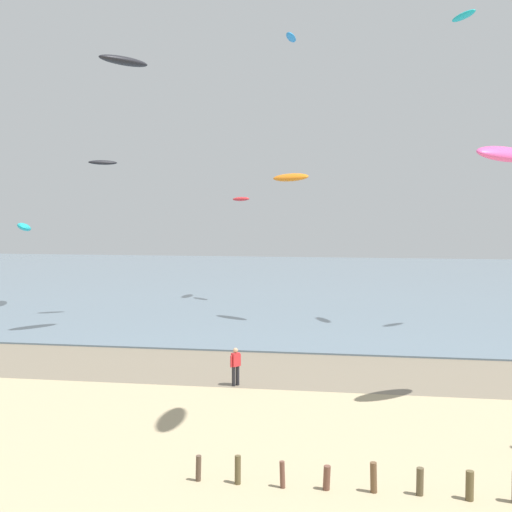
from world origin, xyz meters
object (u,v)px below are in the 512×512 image
at_px(kite_aloft_8, 241,199).
at_px(kite_aloft_9, 291,37).
at_px(kite_aloft_1, 464,16).
at_px(kite_aloft_3, 505,154).
at_px(kite_aloft_2, 124,61).
at_px(kite_aloft_6, 291,177).
at_px(kite_aloft_7, 24,227).
at_px(kite_aloft_12, 103,162).
at_px(person_by_waterline, 236,365).

distance_m(kite_aloft_8, kite_aloft_9, 13.77).
xyz_separation_m(kite_aloft_1, kite_aloft_3, (-1.00, -16.27, -10.01)).
height_order(kite_aloft_2, kite_aloft_6, kite_aloft_2).
xyz_separation_m(kite_aloft_1, kite_aloft_7, (-32.83, 5.26, -13.49)).
xyz_separation_m(kite_aloft_3, kite_aloft_8, (-15.02, 26.61, -1.19)).
distance_m(kite_aloft_9, kite_aloft_12, 18.84).
xyz_separation_m(kite_aloft_8, kite_aloft_9, (4.17, -0.04, 13.12)).
distance_m(kite_aloft_2, kite_aloft_7, 19.24).
bearing_deg(kite_aloft_7, kite_aloft_3, 30.44).
xyz_separation_m(kite_aloft_1, kite_aloft_12, (-24.40, 1.15, -8.75)).
bearing_deg(kite_aloft_1, kite_aloft_7, 57.91).
distance_m(kite_aloft_1, kite_aloft_3, 19.13).
xyz_separation_m(person_by_waterline, kite_aloft_6, (0.90, 15.74, 9.14)).
bearing_deg(kite_aloft_1, kite_aloft_3, 153.50).
relative_size(kite_aloft_2, kite_aloft_9, 1.29).
bearing_deg(kite_aloft_1, kite_aloft_9, 26.00).
bearing_deg(kite_aloft_12, kite_aloft_9, 7.04).
height_order(person_by_waterline, kite_aloft_2, kite_aloft_2).
bearing_deg(kite_aloft_7, person_by_waterline, 21.03).
height_order(kite_aloft_9, kite_aloft_12, kite_aloft_9).
relative_size(kite_aloft_6, kite_aloft_9, 1.17).
relative_size(kite_aloft_8, kite_aloft_9, 0.84).
bearing_deg(kite_aloft_8, kite_aloft_3, -18.10).
xyz_separation_m(kite_aloft_2, kite_aloft_3, (19.35, -11.04, -6.75)).
relative_size(kite_aloft_1, kite_aloft_3, 0.75).
xyz_separation_m(kite_aloft_3, kite_aloft_7, (-31.83, 21.53, -3.47)).
height_order(kite_aloft_2, kite_aloft_9, kite_aloft_9).
xyz_separation_m(kite_aloft_2, kite_aloft_7, (-12.48, 10.49, -10.22)).
distance_m(kite_aloft_3, kite_aloft_12, 29.20).
relative_size(kite_aloft_6, kite_aloft_8, 1.40).
relative_size(kite_aloft_2, kite_aloft_3, 1.05).
xyz_separation_m(person_by_waterline, kite_aloft_3, (10.84, -1.62, 9.04)).
height_order(kite_aloft_1, kite_aloft_3, kite_aloft_1).
bearing_deg(kite_aloft_9, kite_aloft_12, -54.33).
height_order(person_by_waterline, kite_aloft_12, kite_aloft_12).
xyz_separation_m(kite_aloft_2, kite_aloft_8, (4.33, 15.57, -7.94)).
distance_m(kite_aloft_2, kite_aloft_6, 13.14).
bearing_deg(kite_aloft_6, kite_aloft_3, -27.74).
xyz_separation_m(person_by_waterline, kite_aloft_1, (11.84, 14.65, 19.06)).
relative_size(kite_aloft_2, kite_aloft_7, 0.95).
distance_m(kite_aloft_3, kite_aloft_7, 38.59).
bearing_deg(kite_aloft_7, kite_aloft_8, 81.33).
xyz_separation_m(kite_aloft_1, kite_aloft_9, (-11.84, 10.30, 1.92)).
height_order(kite_aloft_8, kite_aloft_12, kite_aloft_12).
bearing_deg(kite_aloft_1, kite_aloft_8, 34.18).
relative_size(person_by_waterline, kite_aloft_7, 0.50).
bearing_deg(kite_aloft_12, person_by_waterline, -80.56).
bearing_deg(kite_aloft_6, kite_aloft_9, 128.05).
bearing_deg(kite_aloft_12, kite_aloft_2, -86.66).
distance_m(kite_aloft_6, kite_aloft_7, 22.56).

